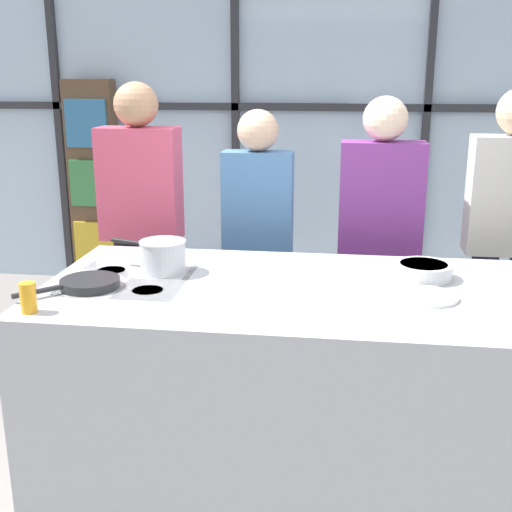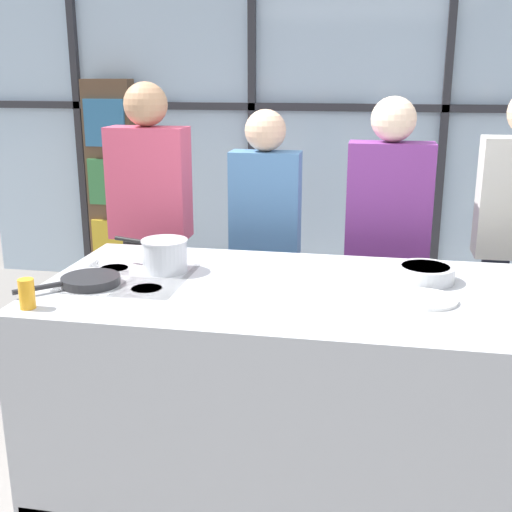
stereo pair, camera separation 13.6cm
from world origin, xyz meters
The scene contains 12 objects.
ground_plane centered at (0.00, 0.00, 0.00)m, with size 18.00×18.00×0.00m, color gray.
back_window_wall centered at (0.00, 2.79, 1.40)m, with size 6.40×0.10×2.80m.
bookshelf centered at (-1.97, 2.61, 0.88)m, with size 0.42×0.19×1.76m.
demo_island centered at (0.00, 0.00, 0.47)m, with size 2.25×1.07×0.93m.
spectator_far_left centered at (-1.01, 0.92, 1.00)m, with size 0.45×0.25×1.76m.
spectator_center_left centered at (-0.34, 0.92, 0.93)m, with size 0.39×0.23×1.62m.
spectator_center_right centered at (0.34, 0.92, 0.96)m, with size 0.45×0.24×1.69m.
frying_pan centered at (-0.92, -0.13, 0.95)m, with size 0.36×0.36×0.04m.
saucepan centered at (-0.66, 0.13, 1.01)m, with size 0.38×0.21×0.15m.
white_plate centered at (0.48, -0.07, 0.94)m, with size 0.25×0.25×0.01m, color white.
mixing_bowl centered at (0.49, 0.19, 0.97)m, with size 0.25×0.25×0.07m.
juice_glass_near centered at (-1.03, -0.44, 0.99)m, with size 0.06×0.06×0.12m, color orange.
Camera 2 is at (0.26, -2.55, 1.80)m, focal length 45.00 mm.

